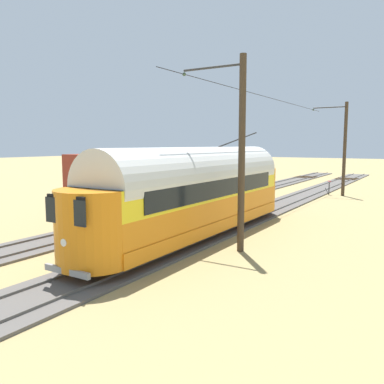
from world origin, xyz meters
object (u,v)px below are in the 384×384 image
object	(u,v)px
vintage_streetcar	(198,191)
catenary_pole_foreground	(344,147)
catenary_pole_mid_near	(240,151)
boxcar_adjacent	(170,179)
switch_stand	(329,187)

from	to	relation	value
vintage_streetcar	catenary_pole_foreground	bearing A→B (deg)	-97.78
catenary_pole_mid_near	boxcar_adjacent	bearing A→B (deg)	-38.64
catenary_pole_foreground	switch_stand	xyz separation A→B (m)	(1.08, 0.09, -3.47)
catenary_pole_mid_near	switch_stand	size ratio (longest dim) A/B	6.47
switch_stand	vintage_streetcar	bearing A→B (deg)	85.28
catenary_pole_mid_near	catenary_pole_foreground	bearing A→B (deg)	-90.00
catenary_pole_foreground	boxcar_adjacent	bearing A→B (deg)	61.86
vintage_streetcar	boxcar_adjacent	size ratio (longest dim) A/B	1.08
vintage_streetcar	switch_stand	distance (m)	19.79
catenary_pole_foreground	catenary_pole_mid_near	world-z (taller)	same
vintage_streetcar	boxcar_adjacent	xyz separation A→B (m)	(5.16, -5.06, -0.09)
vintage_streetcar	catenary_pole_mid_near	world-z (taller)	catenary_pole_mid_near
catenary_pole_foreground	switch_stand	distance (m)	3.63
boxcar_adjacent	switch_stand	bearing A→B (deg)	-114.91
vintage_streetcar	switch_stand	world-z (taller)	vintage_streetcar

